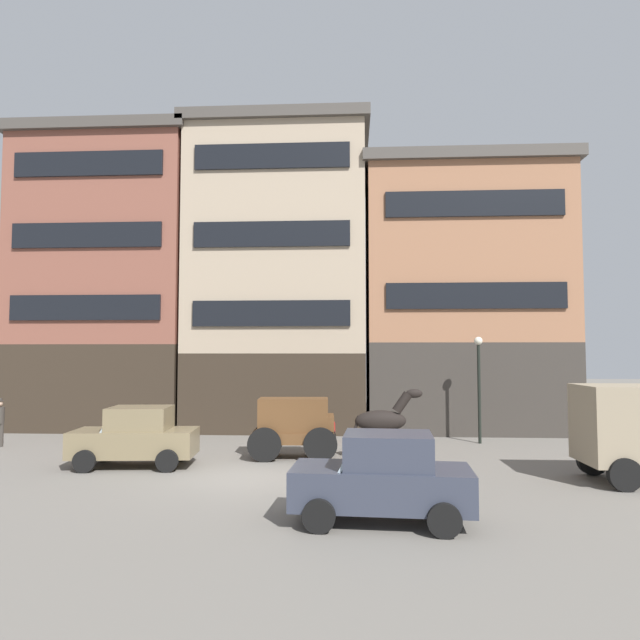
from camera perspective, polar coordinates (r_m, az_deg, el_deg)
The scene contains 10 objects.
ground_plane at distance 16.44m, azimuth -7.54°, elevation -15.65°, with size 120.00×120.00×0.00m, color slate.
building_far_left at distance 28.89m, azimuth -20.48°, elevation 3.84°, with size 8.48×5.90×13.93m.
building_center_left at distance 26.69m, azimuth -4.17°, elevation 4.52°, with size 8.55×5.90×14.22m.
building_center_right at distance 26.86m, azimuth 14.40°, elevation 2.44°, with size 9.39×5.90×12.24m.
cargo_wagon at distance 18.89m, azimuth -2.59°, elevation -10.52°, with size 2.98×1.67×1.98m.
draft_horse at distance 18.81m, azimuth 6.53°, elevation -10.16°, with size 2.35×0.70×2.30m.
sedan_dark at distance 18.43m, azimuth -18.34°, elevation -11.28°, with size 3.83×2.13×1.83m.
sedan_light at distance 12.07m, azimuth 6.44°, elevation -15.76°, with size 3.79×2.05×1.83m.
streetlamp_curbside at distance 22.58m, azimuth 15.96°, elevation -5.34°, with size 0.32×0.32×4.12m.
fire_hydrant_curbside at distance 22.30m, azimuth 1.26°, elevation -11.28°, with size 0.24×0.24×0.83m.
Camera 1 is at (2.99, -15.78, 3.51)m, focal length 31.24 mm.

